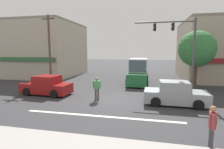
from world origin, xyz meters
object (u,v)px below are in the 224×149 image
Objects in this scene: sedan_approaching_near at (47,86)px; street_tree at (197,49)px; utility_pole_far_right at (207,50)px; utility_pole_near_left at (50,49)px; pedestrian_mid_crossing at (97,87)px; sedan_parked_curbside at (175,94)px; traffic_light_mast at (181,44)px; pedestrian_foreground_with_bag at (212,125)px; box_truck_crossing_center at (138,72)px.

street_tree is at bearing 20.58° from sedan_approaching_near.
utility_pole_far_right is (1.99, 3.68, -0.03)m from street_tree.
utility_pole_near_left is 5.39m from sedan_approaching_near.
sedan_parked_curbside is at bearing 1.02° from pedestrian_mid_crossing.
traffic_light_mast is at bearing 76.45° from sedan_parked_curbside.
sedan_approaching_near is 4.68m from pedestrian_mid_crossing.
street_tree is 0.76× the size of utility_pole_far_right.
utility_pole_near_left reaches higher than pedestrian_foreground_with_bag.
utility_pole_near_left is 1.73× the size of sedan_approaching_near.
traffic_light_mast is 11.65m from sedan_approaching_near.
traffic_light_mast is at bearing -6.51° from utility_pole_near_left.
utility_pole_far_right is 10.60m from sedan_parked_curbside.
sedan_parked_curbside is 2.48× the size of pedestrian_mid_crossing.
utility_pole_near_left reaches higher than traffic_light_mast.
sedan_parked_curbside is at bearing -116.27° from utility_pole_far_right.
box_truck_crossing_center is (-3.71, 4.11, -2.92)m from traffic_light_mast.
sedan_approaching_near is (-12.57, -4.72, -3.07)m from street_tree.
utility_pole_near_left is at bearing -163.80° from box_truck_crossing_center.
box_truck_crossing_center is at bearing 42.82° from sedan_approaching_near.
street_tree is at bearing 65.21° from sedan_parked_curbside.
sedan_approaching_near is at bearing -159.42° from street_tree.
pedestrian_foreground_with_bag and pedestrian_mid_crossing have the same top height.
traffic_light_mast is (12.82, -1.46, 0.39)m from utility_pole_near_left.
utility_pole_far_right is 13.84m from pedestrian_mid_crossing.
sedan_approaching_near is (-7.13, -6.61, -0.54)m from box_truck_crossing_center.
box_truck_crossing_center is at bearing 71.19° from pedestrian_mid_crossing.
sedan_parked_curbside is (2.93, -7.31, -0.54)m from box_truck_crossing_center.
traffic_light_mast is 3.71× the size of pedestrian_mid_crossing.
pedestrian_mid_crossing is at bearing 137.94° from pedestrian_foreground_with_bag.
sedan_parked_curbside is at bearing -21.16° from utility_pole_near_left.
street_tree reaches higher than pedestrian_foreground_with_bag.
utility_pole_far_right is 8.04m from box_truck_crossing_center.
utility_pole_far_right is 4.31× the size of pedestrian_mid_crossing.
traffic_light_mast is at bearing 12.97° from sedan_approaching_near.
utility_pole_far_right reaches higher than sedan_parked_curbside.
box_truck_crossing_center reaches higher than pedestrian_foreground_with_bag.
utility_pole_near_left is 1.75× the size of sedan_parked_curbside.
box_truck_crossing_center reaches higher than sedan_approaching_near.
utility_pole_near_left is 1.01× the size of utility_pole_far_right.
street_tree reaches higher than box_truck_crossing_center.
box_truck_crossing_center is at bearing 132.02° from traffic_light_mast.
traffic_light_mast is at bearing -47.98° from box_truck_crossing_center.
pedestrian_foreground_with_bag is at bearing -84.64° from sedan_parked_curbside.
street_tree is 0.88× the size of traffic_light_mast.
street_tree is 13.78m from sedan_approaching_near.
sedan_approaching_near is at bearing -137.18° from box_truck_crossing_center.
utility_pole_far_right is 15.38m from pedestrian_foreground_with_bag.
sedan_approaching_near is 12.26m from pedestrian_foreground_with_bag.
utility_pole_near_left is (-14.56, -0.76, 0.01)m from street_tree.
traffic_light_mast is at bearing 88.31° from pedestrian_foreground_with_bag.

